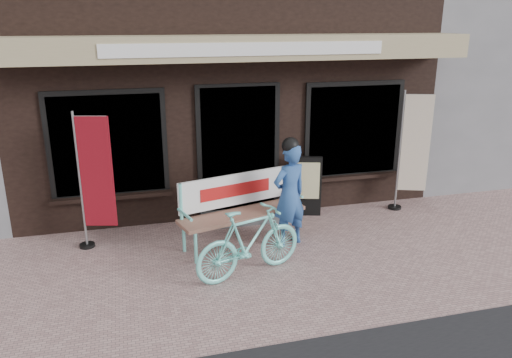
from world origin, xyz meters
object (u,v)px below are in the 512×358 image
object	(u,v)px
person	(289,193)
nobori_red	(94,180)
menu_stand	(306,186)
nobori_cream	(412,150)
bicycle	(249,242)
bench	(239,204)

from	to	relation	value
person	nobori_red	distance (m)	2.73
nobori_red	menu_stand	world-z (taller)	nobori_red
nobori_cream	nobori_red	bearing A→B (deg)	-157.73
bicycle	bench	bearing A→B (deg)	-23.72
person	menu_stand	size ratio (longest dim) A/B	1.58
menu_stand	bench	bearing A→B (deg)	-133.45
person	menu_stand	distance (m)	1.22
person	nobori_cream	size ratio (longest dim) A/B	0.78
nobori_cream	menu_stand	xyz separation A→B (m)	(-1.80, 0.20, -0.54)
bench	nobori_red	distance (m)	2.06
nobori_red	menu_stand	bearing A→B (deg)	22.08
person	nobori_cream	bearing A→B (deg)	-1.91
bicycle	nobori_red	distance (m)	2.38
bicycle	menu_stand	bearing A→B (deg)	-56.66
bicycle	nobori_cream	distance (m)	3.62
nobori_red	nobori_cream	bearing A→B (deg)	17.38
bicycle	menu_stand	xyz separation A→B (m)	(1.41, 1.75, 0.06)
nobori_red	person	bearing A→B (deg)	2.40
person	menu_stand	world-z (taller)	person
person	bench	bearing A→B (deg)	139.88
bench	nobori_red	size ratio (longest dim) A/B	0.97
menu_stand	nobori_cream	bearing A→B (deg)	10.23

